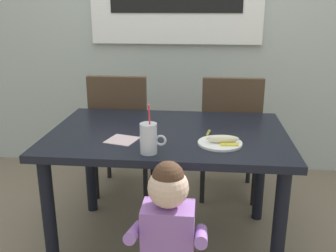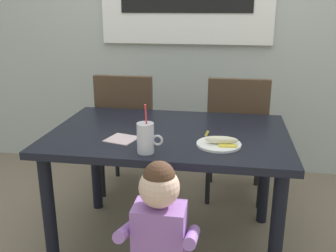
# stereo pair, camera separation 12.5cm
# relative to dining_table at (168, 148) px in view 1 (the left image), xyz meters

# --- Properties ---
(ground_plane) EXTENTS (24.00, 24.00, 0.00)m
(ground_plane) POSITION_rel_dining_table_xyz_m (0.00, 0.00, -0.64)
(ground_plane) COLOR #7A6B56
(back_wall) EXTENTS (6.40, 0.17, 2.90)m
(back_wall) POSITION_rel_dining_table_xyz_m (-0.00, 1.31, 0.81)
(back_wall) COLOR #ADB7B2
(back_wall) RESTS_ON ground
(dining_table) EXTENTS (1.34, 0.89, 0.74)m
(dining_table) POSITION_rel_dining_table_xyz_m (0.00, 0.00, 0.00)
(dining_table) COLOR black
(dining_table) RESTS_ON ground
(dining_chair_left) EXTENTS (0.44, 0.45, 0.96)m
(dining_chair_left) POSITION_rel_dining_table_xyz_m (-0.41, 0.64, -0.10)
(dining_chair_left) COLOR #4C3826
(dining_chair_left) RESTS_ON ground
(dining_chair_right) EXTENTS (0.44, 0.44, 0.96)m
(dining_chair_right) POSITION_rel_dining_table_xyz_m (0.39, 0.65, -0.10)
(dining_chair_right) COLOR #4C3826
(dining_chair_right) RESTS_ON ground
(toddler_standing) EXTENTS (0.33, 0.24, 0.84)m
(toddler_standing) POSITION_rel_dining_table_xyz_m (0.07, -0.66, -0.12)
(toddler_standing) COLOR #3F4760
(toddler_standing) RESTS_ON ground
(milk_cup) EXTENTS (0.13, 0.08, 0.25)m
(milk_cup) POSITION_rel_dining_table_xyz_m (-0.06, -0.34, 0.17)
(milk_cup) COLOR silver
(milk_cup) RESTS_ON dining_table
(snack_plate) EXTENTS (0.23, 0.23, 0.01)m
(snack_plate) POSITION_rel_dining_table_xyz_m (0.29, -0.18, 0.11)
(snack_plate) COLOR white
(snack_plate) RESTS_ON dining_table
(peeled_banana) EXTENTS (0.17, 0.11, 0.07)m
(peeled_banana) POSITION_rel_dining_table_xyz_m (0.30, -0.19, 0.13)
(peeled_banana) COLOR #F4EAC6
(peeled_banana) RESTS_ON snack_plate
(paper_napkin) EXTENTS (0.19, 0.19, 0.00)m
(paper_napkin) POSITION_rel_dining_table_xyz_m (-0.23, -0.18, 0.11)
(paper_napkin) COLOR silver
(paper_napkin) RESTS_ON dining_table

